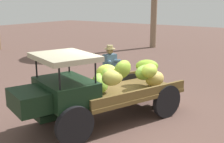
# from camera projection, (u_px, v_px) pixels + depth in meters

# --- Properties ---
(ground_plane) EXTENTS (60.00, 60.00, 0.00)m
(ground_plane) POSITION_uv_depth(u_px,v_px,m) (124.00, 117.00, 7.96)
(ground_plane) COLOR brown
(truck) EXTENTS (4.66, 2.93, 1.89)m
(truck) POSITION_uv_depth(u_px,v_px,m) (97.00, 88.00, 7.40)
(truck) COLOR black
(truck) RESTS_ON ground
(farmer) EXTENTS (0.54, 0.50, 1.75)m
(farmer) POSITION_uv_depth(u_px,v_px,m) (110.00, 69.00, 9.24)
(farmer) COLOR #393A48
(farmer) RESTS_ON ground
(wooden_crate) EXTENTS (0.51, 0.62, 0.51)m
(wooden_crate) POSITION_uv_depth(u_px,v_px,m) (169.00, 98.00, 8.79)
(wooden_crate) COLOR brown
(wooden_crate) RESTS_ON ground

